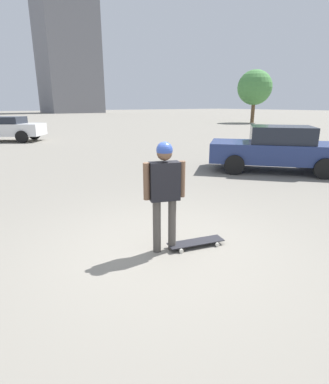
# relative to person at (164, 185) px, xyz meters

# --- Properties ---
(ground_plane) EXTENTS (220.00, 220.00, 0.00)m
(ground_plane) POSITION_rel_person_xyz_m (0.00, 0.00, -1.04)
(ground_plane) COLOR gray
(person) EXTENTS (0.33, 0.59, 1.66)m
(person) POSITION_rel_person_xyz_m (0.00, 0.00, 0.00)
(person) COLOR #4C4742
(person) RESTS_ON ground_plane
(skateboard) EXTENTS (0.46, 0.94, 0.08)m
(skateboard) POSITION_rel_person_xyz_m (-0.17, -0.49, -0.98)
(skateboard) COLOR #232328
(skateboard) RESTS_ON ground_plane
(car_parked_near) EXTENTS (4.31, 4.11, 1.48)m
(car_parked_near) POSITION_rel_person_xyz_m (2.54, -6.32, -0.28)
(car_parked_near) COLOR navy
(car_parked_near) RESTS_ON ground_plane
(car_parked_far) EXTENTS (3.96, 4.66, 1.45)m
(car_parked_far) POSITION_rel_person_xyz_m (17.11, -0.24, -0.26)
(car_parked_far) COLOR silver
(car_parked_far) RESTS_ON ground_plane
(building_block_distant) EXTENTS (13.43, 13.12, 38.80)m
(building_block_distant) POSITION_rel_person_xyz_m (78.01, -24.64, 18.36)
(building_block_distant) COLOR slate
(building_block_distant) RESTS_ON ground_plane
(tree_distant) EXTENTS (4.00, 4.00, 6.06)m
(tree_distant) POSITION_rel_person_xyz_m (20.99, -27.64, 2.99)
(tree_distant) COLOR brown
(tree_distant) RESTS_ON ground_plane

